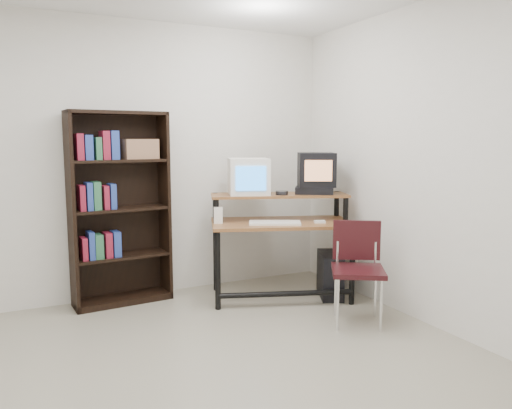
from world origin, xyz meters
name	(u,v)px	position (x,y,z in m)	size (l,w,h in m)	color
floor	(207,386)	(0.00, 0.00, -0.01)	(4.00, 4.00, 0.01)	#A59E88
back_wall	(131,161)	(0.00, 2.00, 1.30)	(4.00, 0.01, 2.60)	silver
front_wall	(508,234)	(0.00, -2.00, 1.30)	(4.00, 0.01, 2.60)	silver
right_wall	(453,167)	(2.00, 0.00, 1.30)	(0.01, 4.00, 2.60)	silver
computer_desk	(281,225)	(1.26, 1.35, 0.70)	(1.45, 1.05, 0.98)	brown
crt_monitor	(248,177)	(1.02, 1.57, 1.15)	(0.47, 0.47, 0.36)	white
vcr	(314,191)	(1.61, 1.32, 1.01)	(0.36, 0.26, 0.08)	black
crt_tv	(316,170)	(1.65, 1.35, 1.21)	(0.46, 0.45, 0.33)	black
cd_spindle	(282,193)	(1.28, 1.37, 0.99)	(0.12, 0.12, 0.05)	#26262B
keyboard	(275,224)	(1.14, 1.24, 0.74)	(0.47, 0.21, 0.04)	white
mousepad	(319,224)	(1.52, 1.09, 0.72)	(0.22, 0.18, 0.01)	black
mouse	(320,222)	(1.53, 1.10, 0.74)	(0.10, 0.06, 0.03)	white
desk_speaker	(218,216)	(0.68, 1.50, 0.80)	(0.08, 0.07, 0.17)	white
pc_tower	(330,275)	(1.69, 1.14, 0.21)	(0.20, 0.45, 0.42)	black
school_chair	(357,261)	(1.52, 0.50, 0.51)	(0.57, 0.57, 0.83)	black
bookshelf	(119,206)	(-0.15, 1.86, 0.90)	(0.90, 0.36, 1.75)	black
wall_outlet	(355,262)	(1.99, 1.15, 0.30)	(0.02, 0.08, 0.12)	beige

